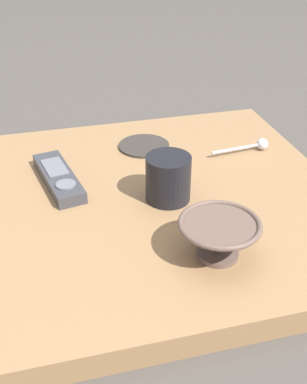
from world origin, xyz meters
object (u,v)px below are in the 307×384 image
(cereal_bowl, at_px, (219,237))
(coffee_mug, at_px, (168,178))
(teaspoon, at_px, (257,145))
(tv_remote_near, at_px, (59,178))
(drink_coaster, at_px, (144,146))

(cereal_bowl, xyz_separation_m, coffee_mug, (0.17, 0.03, 0.01))
(teaspoon, distance_m, tv_remote_near, 0.41)
(drink_coaster, bearing_deg, tv_remote_near, 119.05)
(cereal_bowl, height_order, teaspoon, cereal_bowl)
(tv_remote_near, bearing_deg, coffee_mug, -119.52)
(coffee_mug, height_order, tv_remote_near, coffee_mug)
(cereal_bowl, relative_size, tv_remote_near, 0.66)
(teaspoon, xyz_separation_m, tv_remote_near, (-0.03, 0.41, -0.00))
(cereal_bowl, height_order, tv_remote_near, cereal_bowl)
(cereal_bowl, bearing_deg, coffee_mug, 9.09)
(teaspoon, xyz_separation_m, drink_coaster, (0.07, 0.22, -0.01))
(coffee_mug, bearing_deg, teaspoon, -60.20)
(coffee_mug, relative_size, tv_remote_near, 0.44)
(cereal_bowl, xyz_separation_m, tv_remote_near, (0.27, 0.21, -0.02))
(cereal_bowl, distance_m, tv_remote_near, 0.34)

